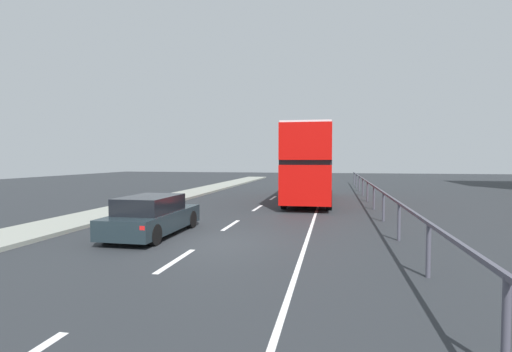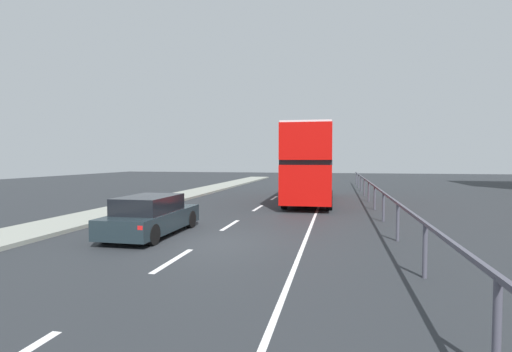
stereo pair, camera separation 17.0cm
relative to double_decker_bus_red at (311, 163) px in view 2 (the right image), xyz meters
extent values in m
cube|color=#272A2E|center=(-2.47, -12.20, -2.40)|extent=(75.08, 120.00, 0.10)
cube|color=gray|center=(-8.76, -12.20, -2.28)|extent=(2.43, 80.00, 0.14)
cube|color=silver|center=(-2.47, -14.43, -2.35)|extent=(0.16, 2.35, 0.01)
cube|color=silver|center=(-2.47, -9.14, -2.35)|extent=(0.16, 2.35, 0.01)
cube|color=silver|center=(-2.47, -3.85, -2.35)|extent=(0.16, 2.35, 0.01)
cube|color=silver|center=(-2.47, 1.45, -2.35)|extent=(0.16, 2.35, 0.01)
cube|color=silver|center=(-2.47, 6.74, -2.35)|extent=(0.16, 2.35, 0.01)
cube|color=silver|center=(-2.47, 12.03, -2.35)|extent=(0.16, 2.35, 0.01)
cube|color=silver|center=(-2.47, 17.33, -2.35)|extent=(0.16, 2.35, 0.01)
cube|color=silver|center=(0.61, -3.20, -2.35)|extent=(0.12, 46.00, 0.01)
cube|color=#494855|center=(3.45, -3.20, -1.17)|extent=(0.08, 42.00, 0.08)
cylinder|color=#494855|center=(3.45, -18.47, -1.76)|extent=(0.10, 0.10, 1.18)
cylinder|color=#494855|center=(3.45, -14.65, -1.76)|extent=(0.10, 0.10, 1.18)
cylinder|color=#494855|center=(3.45, -10.83, -1.76)|extent=(0.10, 0.10, 1.18)
cylinder|color=#494855|center=(3.45, -7.02, -1.76)|extent=(0.10, 0.10, 1.18)
cylinder|color=#494855|center=(3.45, -3.20, -1.76)|extent=(0.10, 0.10, 1.18)
cylinder|color=#494855|center=(3.45, 0.62, -1.76)|extent=(0.10, 0.10, 1.18)
cylinder|color=#494855|center=(3.45, 4.44, -1.76)|extent=(0.10, 0.10, 1.18)
cylinder|color=#494855|center=(3.45, 8.26, -1.76)|extent=(0.10, 0.10, 1.18)
cylinder|color=#494855|center=(3.45, 12.08, -1.76)|extent=(0.10, 0.10, 1.18)
cylinder|color=#494855|center=(3.45, 15.89, -1.76)|extent=(0.10, 0.10, 1.18)
cube|color=red|center=(0.00, -0.01, -1.03)|extent=(2.69, 10.92, 1.94)
cube|color=black|center=(0.00, -0.01, 0.06)|extent=(2.70, 10.49, 0.24)
cube|color=red|center=(0.00, -0.01, 1.06)|extent=(2.69, 10.92, 1.77)
cube|color=silver|center=(0.00, -0.01, 2.00)|extent=(2.64, 10.71, 0.10)
cube|color=black|center=(-0.10, 5.41, -0.94)|extent=(2.24, 0.08, 1.36)
cube|color=yellow|center=(-0.10, 5.41, 1.50)|extent=(1.49, 0.07, 0.28)
cylinder|color=black|center=(-1.22, 4.01, -1.85)|extent=(0.30, 1.01, 1.00)
cylinder|color=black|center=(1.07, 4.05, -1.85)|extent=(0.30, 1.01, 1.00)
cylinder|color=black|center=(-1.07, -3.87, -1.85)|extent=(0.30, 1.01, 1.00)
cylinder|color=black|center=(1.22, -3.82, -1.85)|extent=(0.30, 1.01, 1.00)
cube|color=#1C282E|center=(-4.56, -11.49, -1.86)|extent=(1.74, 4.39, 0.62)
cube|color=black|center=(-4.56, -11.71, -1.28)|extent=(1.53, 2.41, 0.54)
cube|color=red|center=(-5.33, -13.65, -1.71)|extent=(0.16, 0.06, 0.12)
cube|color=red|center=(-3.80, -13.65, -1.71)|extent=(0.16, 0.06, 0.12)
cylinder|color=black|center=(-5.34, -9.99, -2.03)|extent=(0.20, 0.64, 0.64)
cylinder|color=black|center=(-3.77, -10.00, -2.03)|extent=(0.20, 0.64, 0.64)
cylinder|color=black|center=(-5.35, -12.98, -2.03)|extent=(0.20, 0.64, 0.64)
cylinder|color=black|center=(-3.78, -12.98, -2.03)|extent=(0.20, 0.64, 0.64)
camera|label=1|loc=(1.42, -23.45, 0.22)|focal=26.93mm
camera|label=2|loc=(1.59, -23.41, 0.22)|focal=26.93mm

